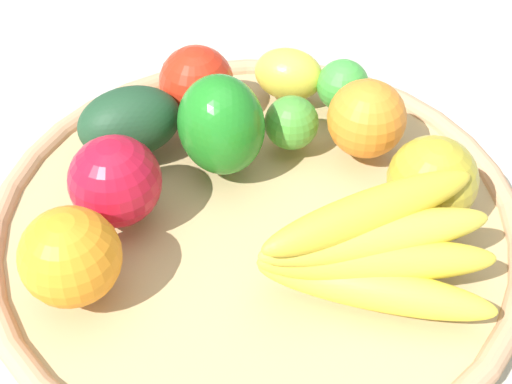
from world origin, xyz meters
The scene contains 13 objects.
ground_plane centered at (0.00, 0.00, 0.00)m, with size 2.40×2.40×0.00m, color #B7B6A3.
basket centered at (0.00, 0.00, 0.02)m, with size 0.45×0.45×0.03m.
apple_2 centered at (-0.11, 0.00, 0.07)m, with size 0.07×0.07×0.07m, color red.
banana_bunch centered at (0.08, -0.08, 0.07)m, with size 0.18×0.12×0.07m.
lime_0 centered at (0.09, 0.13, 0.06)m, with size 0.05×0.05×0.05m, color green.
orange_1 centered at (-0.13, -0.08, 0.07)m, with size 0.07×0.07×0.07m, color orange.
lime_1 centered at (0.04, 0.08, 0.06)m, with size 0.05×0.05×0.05m, color #489734.
apple_1 centered at (-0.05, 0.13, 0.07)m, with size 0.07×0.07×0.07m, color red.
lemon_0 centered at (0.04, 0.15, 0.06)m, with size 0.07×0.05×0.05m, color yellow.
apple_0 centered at (0.14, -0.01, 0.07)m, with size 0.07×0.07×0.07m, color gold.
orange_0 centered at (0.10, 0.07, 0.07)m, with size 0.07×0.07×0.07m, color orange.
avocado centered at (-0.11, 0.08, 0.06)m, with size 0.09×0.06×0.06m, color #1E4327.
bell_pepper centered at (-0.03, 0.06, 0.08)m, with size 0.08×0.07×0.09m, color #1F7F21.
Camera 1 is at (-0.02, -0.40, 0.45)m, focal length 49.58 mm.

